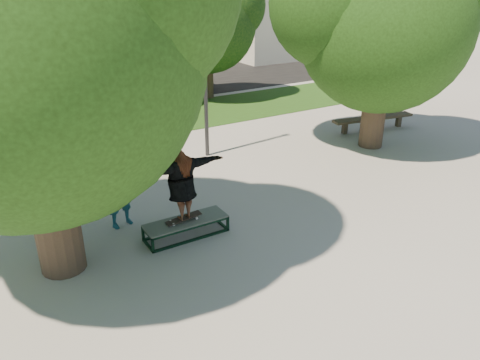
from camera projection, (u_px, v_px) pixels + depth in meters
ground at (273, 233)px, 10.25m from camera, size 120.00×120.00×0.00m
grass_strip at (154, 120)px, 18.15m from camera, size 30.00×4.00×0.02m
asphalt_strip at (85, 90)px, 22.76m from camera, size 40.00×8.00×0.01m
tree_left at (14, 28)px, 7.28m from camera, size 6.96×5.95×7.12m
tree_right at (381, 15)px, 13.81m from camera, size 6.24×5.33×6.51m
bg_tree_mid at (68, 8)px, 17.56m from camera, size 5.76×4.92×6.24m
bg_tree_right at (205, 17)px, 19.98m from camera, size 5.04×4.31×5.43m
lamppost at (204, 52)px, 13.36m from camera, size 0.25×0.15×6.11m
grind_box at (186, 228)px, 10.06m from camera, size 1.80×0.60×0.38m
skater_rig at (182, 185)px, 9.62m from camera, size 1.93×0.62×1.63m
bystander at (119, 187)px, 10.20m from camera, size 0.77×0.61×1.86m
bench at (373, 119)px, 16.83m from camera, size 3.22×0.95×0.49m
car_dark at (65, 89)px, 20.10m from camera, size 2.04×4.07×1.28m
car_grey at (116, 79)px, 21.73m from camera, size 2.50×5.30×1.46m
car_silver_b at (170, 67)px, 24.12m from camera, size 2.81×5.74×1.61m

